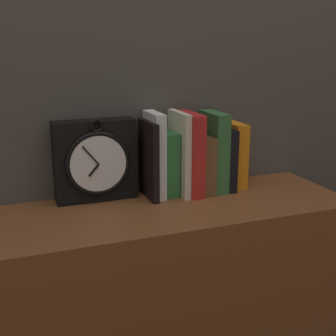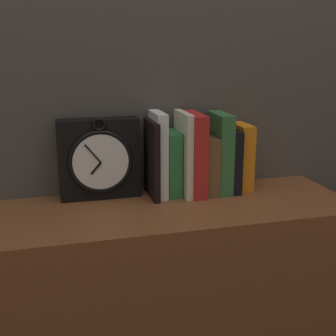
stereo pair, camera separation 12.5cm
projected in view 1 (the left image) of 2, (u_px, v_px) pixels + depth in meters
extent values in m
cube|color=brown|center=(168.00, 323.00, 1.38)|extent=(1.04, 0.35, 0.73)
cube|color=black|center=(95.00, 160.00, 1.32)|extent=(0.23, 0.06, 0.23)
torus|color=black|center=(98.00, 164.00, 1.29)|extent=(0.18, 0.01, 0.18)
cylinder|color=silver|center=(98.00, 164.00, 1.28)|extent=(0.16, 0.01, 0.16)
cube|color=black|center=(94.00, 170.00, 1.28)|extent=(0.03, 0.00, 0.04)
cube|color=black|center=(91.00, 155.00, 1.26)|extent=(0.04, 0.00, 0.06)
torus|color=black|center=(97.00, 126.00, 1.26)|extent=(0.04, 0.01, 0.04)
cube|color=black|center=(149.00, 160.00, 1.34)|extent=(0.02, 0.14, 0.22)
cube|color=silver|center=(156.00, 155.00, 1.35)|extent=(0.03, 0.12, 0.25)
cube|color=#2D7238|center=(167.00, 163.00, 1.38)|extent=(0.04, 0.11, 0.19)
cube|color=beige|center=(179.00, 154.00, 1.37)|extent=(0.02, 0.14, 0.24)
cube|color=red|center=(189.00, 154.00, 1.37)|extent=(0.04, 0.15, 0.24)
cube|color=brown|center=(201.00, 163.00, 1.40)|extent=(0.04, 0.14, 0.17)
cube|color=#316737|center=(214.00, 151.00, 1.41)|extent=(0.04, 0.13, 0.24)
cube|color=black|center=(224.00, 158.00, 1.43)|extent=(0.03, 0.13, 0.19)
cube|color=orange|center=(234.00, 155.00, 1.45)|extent=(0.04, 0.11, 0.20)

